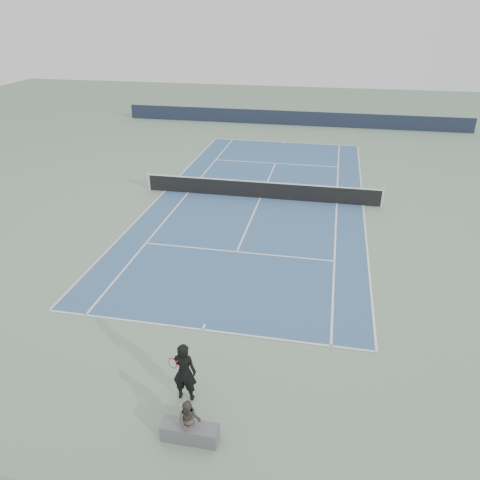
% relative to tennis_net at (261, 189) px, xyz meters
% --- Properties ---
extents(ground, '(80.00, 80.00, 0.00)m').
position_rel_tennis_net_xyz_m(ground, '(0.00, 0.00, -0.50)').
color(ground, gray).
extents(court_surface, '(10.97, 23.77, 0.01)m').
position_rel_tennis_net_xyz_m(court_surface, '(0.00, 0.00, -0.50)').
color(court_surface, '#395C87').
rests_on(court_surface, ground).
extents(tennis_net, '(12.90, 0.10, 1.07)m').
position_rel_tennis_net_xyz_m(tennis_net, '(0.00, 0.00, 0.00)').
color(tennis_net, silver).
rests_on(tennis_net, ground).
extents(windscreen_far, '(30.00, 0.25, 1.20)m').
position_rel_tennis_net_xyz_m(windscreen_far, '(0.00, 17.88, 0.10)').
color(windscreen_far, black).
rests_on(windscreen_far, ground).
extents(tennis_player, '(0.79, 0.49, 1.78)m').
position_rel_tennis_net_xyz_m(tennis_player, '(0.34, -14.79, 0.39)').
color(tennis_player, black).
rests_on(tennis_player, ground).
extents(tennis_ball, '(0.07, 0.07, 0.07)m').
position_rel_tennis_net_xyz_m(tennis_ball, '(0.29, -15.11, -0.47)').
color(tennis_ball, yellow).
rests_on(tennis_ball, ground).
extents(spectator_bench, '(1.44, 0.71, 1.19)m').
position_rel_tennis_net_xyz_m(spectator_bench, '(0.85, -16.06, -0.09)').
color(spectator_bench, '#5B5B60').
rests_on(spectator_bench, ground).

